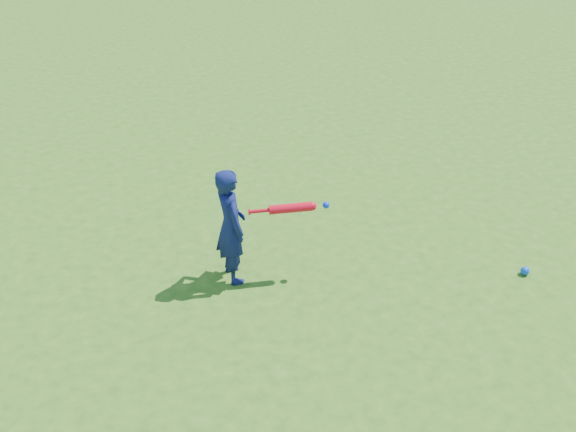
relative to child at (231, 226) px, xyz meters
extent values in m
plane|color=#316317|center=(0.71, 0.23, -0.54)|extent=(80.00, 80.00, 0.00)
imported|color=#10184F|center=(0.00, 0.00, 0.00)|extent=(0.32, 0.43, 1.09)
sphere|color=blue|center=(2.57, -0.60, -0.50)|extent=(0.08, 0.08, 0.08)
cylinder|color=red|center=(0.16, -0.05, 0.15)|extent=(0.02, 0.05, 0.05)
cylinder|color=red|center=(0.24, -0.06, 0.15)|extent=(0.18, 0.04, 0.03)
cylinder|color=red|center=(0.51, -0.08, 0.15)|extent=(0.38, 0.10, 0.08)
sphere|color=red|center=(0.70, -0.09, 0.15)|extent=(0.08, 0.08, 0.08)
sphere|color=#0D33E8|center=(0.82, -0.10, 0.15)|extent=(0.06, 0.06, 0.06)
camera|label=1|loc=(-0.62, -4.62, 2.97)|focal=40.00mm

